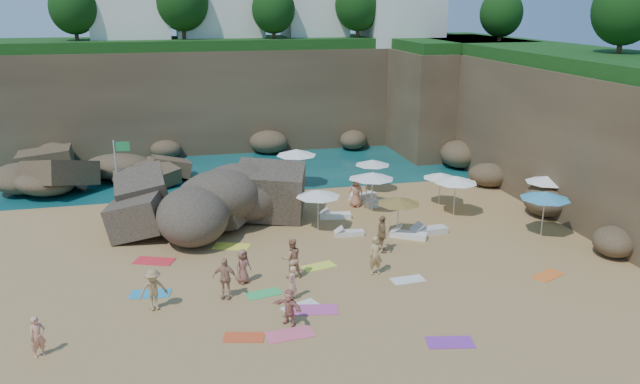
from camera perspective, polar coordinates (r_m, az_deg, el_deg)
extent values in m
plane|color=tan|center=(30.57, -2.35, -5.46)|extent=(120.00, 120.00, 0.00)
plane|color=#0C4751|center=(59.13, -8.05, 5.52)|extent=(120.00, 120.00, 0.00)
cube|color=brown|center=(53.78, -5.54, 8.79)|extent=(44.00, 8.00, 8.00)
cube|color=brown|center=(43.92, 20.59, 5.90)|extent=(8.00, 30.00, 8.00)
cube|color=brown|center=(53.26, 11.63, 8.44)|extent=(10.00, 12.00, 8.00)
cube|color=white|center=(53.78, -16.92, 15.38)|extent=(6.00, 5.00, 5.50)
cube|color=white|center=(54.89, -9.31, 16.41)|extent=(7.00, 6.00, 6.50)
cube|color=white|center=(55.13, -0.54, 15.85)|extent=(5.00, 5.00, 5.00)
cube|color=white|center=(55.22, 7.34, 16.24)|extent=(6.00, 6.00, 6.00)
sphere|color=#11380F|center=(52.14, -21.61, 15.40)|extent=(3.60, 3.60, 3.60)
sphere|color=#11380F|center=(51.73, -12.50, 16.60)|extent=(4.05, 4.05, 4.05)
sphere|color=#11380F|center=(51.40, -4.29, 16.31)|extent=(3.42, 3.42, 3.42)
sphere|color=#11380F|center=(52.99, 3.52, 16.70)|extent=(3.78, 3.78, 3.78)
sphere|color=#11380F|center=(50.05, 16.25, 15.41)|extent=(3.15, 3.15, 3.15)
sphere|color=#11380F|center=(40.61, 26.08, 14.71)|extent=(3.60, 3.60, 3.60)
cylinder|color=white|center=(59.72, -25.75, 7.04)|extent=(0.10, 0.10, 6.00)
cylinder|color=white|center=(59.42, -24.33, 7.17)|extent=(0.10, 0.10, 6.00)
cylinder|color=white|center=(59.16, -22.90, 7.31)|extent=(0.10, 0.10, 6.00)
cylinder|color=silver|center=(36.17, -18.05, 1.05)|extent=(0.09, 0.09, 4.48)
cube|color=#218743|center=(35.69, -17.62, 3.99)|extent=(0.78, 0.11, 0.50)
cylinder|color=silver|center=(36.44, -3.23, -0.16)|extent=(0.05, 0.05, 1.84)
cone|color=white|center=(36.19, -3.25, 1.16)|extent=(2.06, 2.06, 0.31)
cylinder|color=silver|center=(40.81, -2.16, 2.13)|extent=(0.07, 0.07, 2.35)
cone|color=white|center=(40.53, -2.18, 3.66)|extent=(2.64, 2.64, 0.40)
cylinder|color=silver|center=(39.80, 4.79, 1.41)|extent=(0.06, 0.06, 1.98)
cone|color=silver|center=(39.55, 4.82, 2.72)|extent=(2.22, 2.22, 0.34)
cylinder|color=silver|center=(37.80, 10.89, 0.21)|extent=(0.05, 0.05, 1.86)
cone|color=white|center=(37.55, 10.97, 1.50)|extent=(2.09, 2.09, 0.32)
cylinder|color=silver|center=(36.06, 12.21, -0.44)|extent=(0.06, 0.06, 2.18)
cone|color=white|center=(35.77, 12.31, 1.15)|extent=(2.45, 2.45, 0.37)
cylinder|color=silver|center=(36.03, 4.80, -0.09)|extent=(0.06, 0.06, 2.20)
cone|color=white|center=(35.74, 4.84, 1.51)|extent=(2.47, 2.47, 0.38)
cylinder|color=silver|center=(32.36, 7.15, -2.39)|extent=(0.06, 0.06, 1.99)
cone|color=#D84926|center=(32.06, 7.21, -0.79)|extent=(2.24, 2.24, 0.34)
cylinder|color=silver|center=(36.89, 4.26, 0.10)|extent=(0.06, 0.06, 1.92)
cone|color=white|center=(36.64, 4.29, 1.46)|extent=(2.15, 2.15, 0.33)
cylinder|color=silver|center=(37.69, 19.88, -0.37)|extent=(0.06, 0.06, 2.12)
cone|color=white|center=(37.42, 20.03, 1.11)|extent=(2.38, 2.38, 0.36)
cylinder|color=silver|center=(32.95, -0.18, -1.78)|extent=(0.06, 0.06, 2.11)
cone|color=white|center=(32.64, -0.19, -0.11)|extent=(2.37, 2.37, 0.36)
cylinder|color=silver|center=(34.14, 19.73, -2.00)|extent=(0.07, 0.07, 2.27)
cone|color=#3891C0|center=(33.82, 19.91, -0.28)|extent=(2.54, 2.54, 0.39)
cube|color=white|center=(35.08, 1.37, -2.18)|extent=(1.84, 0.80, 0.28)
cube|color=silver|center=(37.35, 5.55, -1.02)|extent=(2.02, 0.92, 0.30)
cube|color=white|center=(38.67, 3.93, -0.36)|extent=(1.87, 1.13, 0.28)
cube|color=silver|center=(32.57, 2.67, -3.78)|extent=(1.58, 0.63, 0.24)
cube|color=white|center=(32.54, 8.11, -3.91)|extent=(1.91, 1.55, 0.29)
cube|color=silver|center=(33.27, 9.90, -3.51)|extent=(2.05, 0.86, 0.31)
cube|color=#F15E7B|center=(23.46, -2.79, -12.87)|extent=(1.81, 1.02, 0.03)
cube|color=#E44D24|center=(23.42, -6.96, -13.04)|extent=(1.61, 1.07, 0.03)
cube|color=#36C05E|center=(26.46, -5.15, -9.24)|extent=(1.58, 1.02, 0.03)
cube|color=#EEFF43|center=(28.89, -0.11, -6.81)|extent=(1.67, 1.10, 0.03)
cube|color=white|center=(25.34, -1.79, -10.43)|extent=(1.66, 1.27, 0.03)
cube|color=purple|center=(23.42, 11.80, -13.30)|extent=(1.81, 1.16, 0.03)
cube|color=#F22A36|center=(30.45, -14.92, -6.12)|extent=(2.04, 1.53, 0.03)
cube|color=#2698CB|center=(27.28, -15.25, -8.97)|extent=(1.74, 1.04, 0.03)
cube|color=#CF509B|center=(25.09, -0.39, -10.71)|extent=(1.90, 1.19, 0.03)
cube|color=orange|center=(29.77, 20.10, -7.17)|extent=(1.71, 1.33, 0.03)
cube|color=green|center=(33.78, -10.92, -3.49)|extent=(1.70, 0.91, 0.03)
cube|color=#FFFA43|center=(31.43, -8.11, -4.94)|extent=(2.00, 1.49, 0.03)
cube|color=white|center=(27.84, 8.04, -7.95)|extent=(1.49, 0.81, 0.03)
imported|color=tan|center=(23.86, -24.41, -11.96)|extent=(0.65, 0.59, 1.50)
imported|color=tan|center=(27.48, -2.61, -6.07)|extent=(0.94, 0.76, 1.83)
imported|color=#DDAE7D|center=(36.66, -3.73, -0.16)|extent=(1.20, 0.86, 1.72)
imported|color=#98754C|center=(30.27, 5.69, -3.86)|extent=(0.54, 1.13, 1.87)
imported|color=tan|center=(36.83, 3.30, -0.02)|extent=(0.99, 0.78, 1.79)
imported|color=#C67463|center=(36.46, -10.43, -0.37)|extent=(1.82, 0.84, 1.90)
imported|color=#EEB487|center=(25.65, -2.56, -8.29)|extent=(0.60, 0.63, 1.46)
imported|color=#A98654|center=(25.84, -14.87, -9.93)|extent=(1.44, 1.90, 0.46)
imported|color=tan|center=(26.22, -8.64, -9.15)|extent=(1.57, 1.99, 0.43)
imported|color=#9A5C4D|center=(27.44, -7.02, -7.86)|extent=(1.38, 1.69, 0.41)
imported|color=tan|center=(24.02, -2.82, -11.62)|extent=(1.92, 1.91, 0.38)
imported|color=tan|center=(28.16, 5.10, -7.10)|extent=(0.70, 1.76, 0.42)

